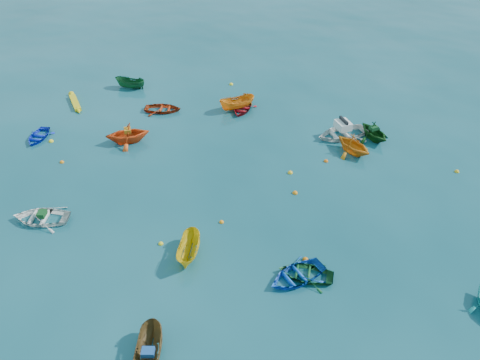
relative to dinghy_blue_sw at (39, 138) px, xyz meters
The scene contains 30 objects.
ground 16.41m from the dinghy_blue_sw, ahead, with size 160.00×160.00×0.00m, color #093D46.
dinghy_blue_sw is the anchor object (origin of this frame).
dinghy_white_near 10.09m from the dinghy_blue_sw, 36.01° to the right, with size 2.47×3.45×0.72m, color white.
sampan_brown_mid 22.21m from the dinghy_blue_sw, 24.62° to the right, with size 1.17×3.11×1.20m, color brown.
dinghy_blue_se 23.51m from the dinghy_blue_sw, ahead, with size 2.35×3.28×0.68m, color blue.
dinghy_orange_w 7.16m from the dinghy_blue_sw, 29.73° to the left, with size 2.81×3.26×1.71m, color #EA4E16.
sampan_yellow_mid 17.96m from the dinghy_blue_sw, 10.37° to the right, with size 1.13×3.00×1.16m, color gold.
dinghy_green_e 23.82m from the dinghy_blue_sw, ahead, with size 2.12×2.96×0.61m, color #124D23.
dinghy_red_nw 10.15m from the dinghy_blue_sw, 59.37° to the left, with size 2.22×3.11×0.64m, color #9C2C0D.
sampan_orange_n 16.21m from the dinghy_blue_sw, 50.74° to the left, with size 1.22×3.25×1.26m, color orange.
dinghy_green_n 26.09m from the dinghy_blue_sw, 33.68° to the left, with size 2.48×2.88×1.52m, color #0F4112.
dinghy_red_far 16.56m from the dinghy_blue_sw, 49.66° to the left, with size 2.10×2.93×0.61m, color #9D0D15.
dinghy_orange_far 24.21m from the dinghy_blue_sw, 29.13° to the left, with size 2.61×3.02×1.59m, color orange.
sampan_green_far 10.40m from the dinghy_blue_sw, 91.37° to the left, with size 1.07×2.85×1.10m, color #124F25.
kayak_yellow 5.78m from the dinghy_blue_sw, 110.80° to the left, with size 0.54×3.66×0.36m, color gold, non-canonical shape.
motorboat_white 23.72m from the dinghy_blue_sw, 34.57° to the left, with size 2.92×4.08×1.45m, color white.
tarp_green_a 10.14m from the dinghy_blue_sw, 35.49° to the right, with size 0.61×0.47×0.30m, color #11461B.
tarp_blue_a 22.35m from the dinghy_blue_sw, 24.82° to the right, with size 0.58×0.44×0.28m, color #194B94.
tarp_orange_a 7.28m from the dinghy_blue_sw, 29.85° to the left, with size 0.66×0.50×0.32m, color orange.
tarp_green_b 26.06m from the dinghy_blue_sw, 33.88° to the left, with size 0.61×0.46×0.29m, color #10431E.
buoy_or_a 4.33m from the dinghy_blue_sw, 15.44° to the right, with size 0.32×0.32×0.32m, color orange.
buoy_ye_a 16.04m from the dinghy_blue_sw, 12.33° to the right, with size 0.29×0.29×0.29m, color yellow.
buoy_or_b 23.27m from the dinghy_blue_sw, ahead, with size 0.34×0.34×0.34m, color #D5680B.
buoy_ye_b 1.23m from the dinghy_blue_sw, 11.30° to the left, with size 0.37×0.37×0.37m, color yellow.
buoy_or_c 17.53m from the dinghy_blue_sw, ahead, with size 0.29×0.29×0.29m, color orange.
buoy_ye_c 19.81m from the dinghy_blue_sw, 20.43° to the left, with size 0.36×0.36×0.36m, color yellow.
buoy_or_d 20.57m from the dinghy_blue_sw, 14.37° to the left, with size 0.36×0.36×0.36m, color orange.
buoy_ye_d 17.68m from the dinghy_blue_sw, 66.28° to the left, with size 0.37×0.37×0.37m, color yellow.
buoy_or_e 22.22m from the dinghy_blue_sw, 25.64° to the left, with size 0.33×0.33×0.33m, color orange.
buoy_ye_e 31.36m from the dinghy_blue_sw, 25.66° to the left, with size 0.33×0.33×0.33m, color gold.
Camera 1 is at (13.96, -15.87, 19.47)m, focal length 35.00 mm.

